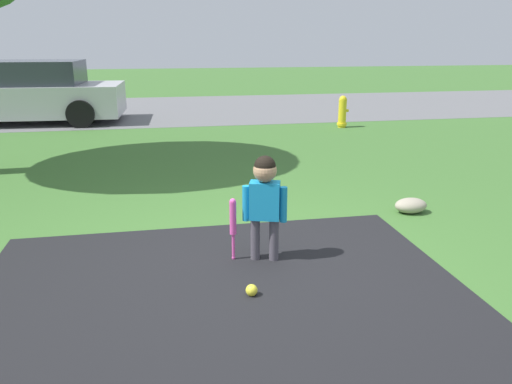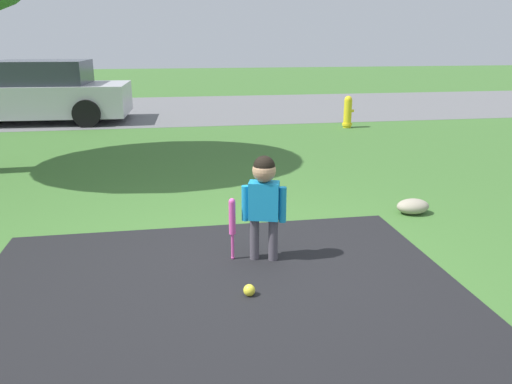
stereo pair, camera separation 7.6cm
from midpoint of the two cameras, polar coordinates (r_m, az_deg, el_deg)
The scene contains 8 objects.
ground_plane at distance 4.31m, azimuth -0.38°, elevation -8.41°, with size 60.00×60.00×0.00m, color #3D6B2D.
street_strip at distance 14.12m, azimuth -7.19°, elevation 9.44°, with size 40.00×6.00×0.01m.
child at distance 4.21m, azimuth 1.44°, elevation -0.19°, with size 0.37×0.21×0.93m.
baseball_bat at distance 4.29m, azimuth -2.23°, elevation -3.25°, with size 0.06×0.06×0.56m.
sports_ball at distance 3.83m, azimuth -0.20°, elevation -11.16°, with size 0.09×0.09×0.09m.
fire_hydrant at distance 11.11m, azimuth 10.64°, elevation 8.96°, with size 0.24×0.21×0.69m.
parked_car at distance 12.69m, azimuth -23.51°, elevation 10.26°, with size 4.20×2.13×1.39m.
edging_rock at distance 5.79m, azimuth 17.85°, elevation -1.57°, with size 0.36×0.25×0.17m.
Camera 2 is at (-0.59, -3.85, 1.86)m, focal length 35.00 mm.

